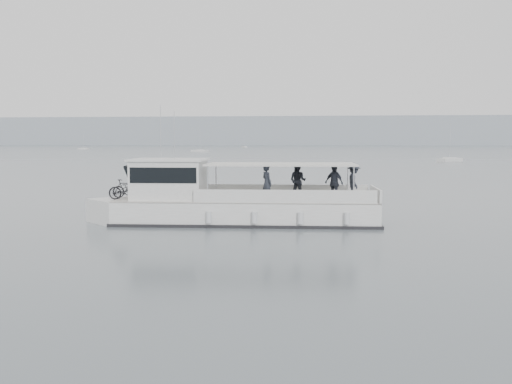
# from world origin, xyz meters

# --- Properties ---
(ground) EXTENTS (1400.00, 1400.00, 0.00)m
(ground) POSITION_xyz_m (0.00, 0.00, 0.00)
(ground) COLOR slate
(ground) RESTS_ON ground
(headland) EXTENTS (1400.00, 90.00, 28.00)m
(headland) POSITION_xyz_m (0.00, 560.00, 14.00)
(headland) COLOR #939EA8
(headland) RESTS_ON ground
(tour_boat) EXTENTS (15.09, 4.30, 6.29)m
(tour_boat) POSITION_xyz_m (2.49, -2.68, 1.03)
(tour_boat) COLOR white
(tour_boat) RESTS_ON ground
(moored_fleet) EXTENTS (410.69, 254.40, 9.99)m
(moored_fleet) POSITION_xyz_m (-13.68, 223.69, 0.36)
(moored_fleet) COLOR white
(moored_fleet) RESTS_ON ground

